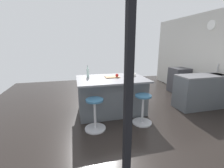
{
  "coord_description": "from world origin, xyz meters",
  "views": [
    {
      "loc": [
        1.25,
        3.9,
        1.76
      ],
      "look_at": [
        0.33,
        0.29,
        0.78
      ],
      "focal_mm": 24.82,
      "sensor_mm": 36.0,
      "label": 1
    }
  ],
  "objects_px": {
    "cutting_board": "(112,77)",
    "fruit_bowl": "(132,74)",
    "oven_range": "(179,80)",
    "kitchen_island": "(111,95)",
    "stool_middle": "(95,115)",
    "water_bottle": "(88,73)",
    "stool_by_window": "(143,110)",
    "apple_red": "(117,75)"
  },
  "relations": [
    {
      "from": "stool_by_window",
      "to": "fruit_bowl",
      "type": "relative_size",
      "value": 3.64
    },
    {
      "from": "kitchen_island",
      "to": "cutting_board",
      "type": "height_order",
      "value": "cutting_board"
    },
    {
      "from": "kitchen_island",
      "to": "stool_by_window",
      "type": "height_order",
      "value": "kitchen_island"
    },
    {
      "from": "stool_middle",
      "to": "fruit_bowl",
      "type": "xyz_separation_m",
      "value": [
        -1.13,
        -0.85,
        0.64
      ]
    },
    {
      "from": "kitchen_island",
      "to": "stool_middle",
      "type": "bearing_deg",
      "value": 55.17
    },
    {
      "from": "kitchen_island",
      "to": "stool_by_window",
      "type": "relative_size",
      "value": 2.53
    },
    {
      "from": "cutting_board",
      "to": "oven_range",
      "type": "bearing_deg",
      "value": -159.62
    },
    {
      "from": "oven_range",
      "to": "stool_by_window",
      "type": "xyz_separation_m",
      "value": [
        2.33,
        1.87,
        -0.13
      ]
    },
    {
      "from": "kitchen_island",
      "to": "oven_range",
      "type": "bearing_deg",
      "value": -159.08
    },
    {
      "from": "oven_range",
      "to": "stool_by_window",
      "type": "height_order",
      "value": "oven_range"
    },
    {
      "from": "oven_range",
      "to": "stool_middle",
      "type": "height_order",
      "value": "oven_range"
    },
    {
      "from": "stool_middle",
      "to": "apple_red",
      "type": "xyz_separation_m",
      "value": [
        -0.69,
        -0.75,
        0.67
      ]
    },
    {
      "from": "stool_middle",
      "to": "water_bottle",
      "type": "relative_size",
      "value": 2.16
    },
    {
      "from": "apple_red",
      "to": "fruit_bowl",
      "type": "xyz_separation_m",
      "value": [
        -0.45,
        -0.1,
        -0.02
      ]
    },
    {
      "from": "fruit_bowl",
      "to": "oven_range",
      "type": "bearing_deg",
      "value": -155.99
    },
    {
      "from": "kitchen_island",
      "to": "cutting_board",
      "type": "bearing_deg",
      "value": -131.67
    },
    {
      "from": "stool_by_window",
      "to": "apple_red",
      "type": "height_order",
      "value": "apple_red"
    },
    {
      "from": "kitchen_island",
      "to": "water_bottle",
      "type": "bearing_deg",
      "value": -19.5
    },
    {
      "from": "stool_middle",
      "to": "water_bottle",
      "type": "bearing_deg",
      "value": -88.66
    },
    {
      "from": "kitchen_island",
      "to": "stool_by_window",
      "type": "xyz_separation_m",
      "value": [
        -0.54,
        0.77,
        -0.15
      ]
    },
    {
      "from": "stool_middle",
      "to": "cutting_board",
      "type": "distance_m",
      "value": 1.17
    },
    {
      "from": "oven_range",
      "to": "water_bottle",
      "type": "height_order",
      "value": "water_bottle"
    },
    {
      "from": "cutting_board",
      "to": "fruit_bowl",
      "type": "bearing_deg",
      "value": -176.03
    },
    {
      "from": "water_bottle",
      "to": "fruit_bowl",
      "type": "relative_size",
      "value": 1.69
    },
    {
      "from": "stool_by_window",
      "to": "oven_range",
      "type": "bearing_deg",
      "value": -141.33
    },
    {
      "from": "apple_red",
      "to": "fruit_bowl",
      "type": "distance_m",
      "value": 0.46
    },
    {
      "from": "stool_by_window",
      "to": "cutting_board",
      "type": "xyz_separation_m",
      "value": [
        0.49,
        -0.82,
        0.62
      ]
    },
    {
      "from": "stool_by_window",
      "to": "apple_red",
      "type": "relative_size",
      "value": 8.37
    },
    {
      "from": "kitchen_island",
      "to": "apple_red",
      "type": "xyz_separation_m",
      "value": [
        -0.15,
        0.02,
        0.52
      ]
    },
    {
      "from": "kitchen_island",
      "to": "apple_red",
      "type": "height_order",
      "value": "apple_red"
    },
    {
      "from": "fruit_bowl",
      "to": "kitchen_island",
      "type": "bearing_deg",
      "value": 8.08
    },
    {
      "from": "oven_range",
      "to": "kitchen_island",
      "type": "distance_m",
      "value": 3.07
    },
    {
      "from": "oven_range",
      "to": "kitchen_island",
      "type": "height_order",
      "value": "kitchen_island"
    },
    {
      "from": "apple_red",
      "to": "water_bottle",
      "type": "xyz_separation_m",
      "value": [
        0.71,
        -0.21,
        0.06
      ]
    },
    {
      "from": "stool_by_window",
      "to": "fruit_bowl",
      "type": "xyz_separation_m",
      "value": [
        -0.06,
        -0.85,
        0.64
      ]
    },
    {
      "from": "oven_range",
      "to": "cutting_board",
      "type": "height_order",
      "value": "cutting_board"
    },
    {
      "from": "apple_red",
      "to": "oven_range",
      "type": "bearing_deg",
      "value": -157.75
    },
    {
      "from": "stool_by_window",
      "to": "stool_middle",
      "type": "xyz_separation_m",
      "value": [
        1.07,
        0.0,
        0.0
      ]
    },
    {
      "from": "oven_range",
      "to": "water_bottle",
      "type": "bearing_deg",
      "value": 14.7
    },
    {
      "from": "oven_range",
      "to": "fruit_bowl",
      "type": "relative_size",
      "value": 4.85
    },
    {
      "from": "kitchen_island",
      "to": "stool_middle",
      "type": "height_order",
      "value": "kitchen_island"
    },
    {
      "from": "kitchen_island",
      "to": "stool_middle",
      "type": "relative_size",
      "value": 2.53
    }
  ]
}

